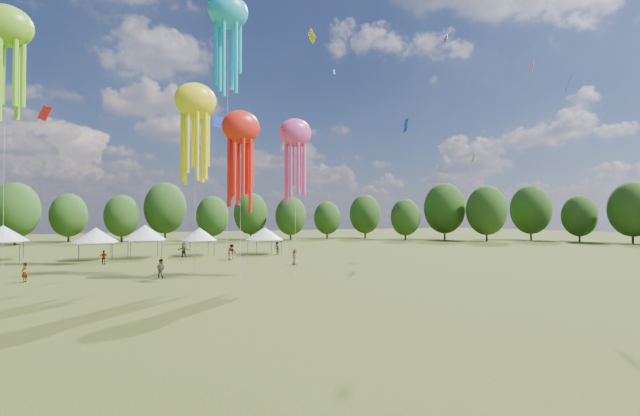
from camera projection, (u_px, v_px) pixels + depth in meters
name	position (u px, v px, depth m)	size (l,w,h in m)	color
ground	(530.00, 399.00, 13.28)	(300.00, 300.00, 0.00)	#384416
spectator_near	(161.00, 268.00, 39.36)	(0.82, 0.64, 1.68)	gray
spectators_far	(217.00, 252.00, 56.00)	(29.30, 18.03, 1.89)	gray
festival_tents	(138.00, 234.00, 58.66)	(37.59, 12.00, 4.37)	#47474C
show_kites	(151.00, 75.00, 43.86)	(28.12, 19.72, 29.97)	yellow
small_kites	(209.00, 14.00, 51.72)	(73.09, 67.77, 46.36)	yellow
treeline	(144.00, 209.00, 66.70)	(201.57, 95.24, 13.43)	#38281C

